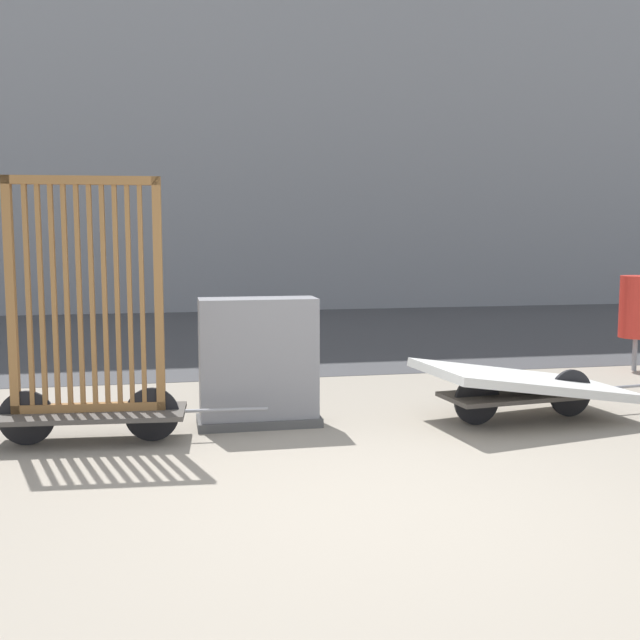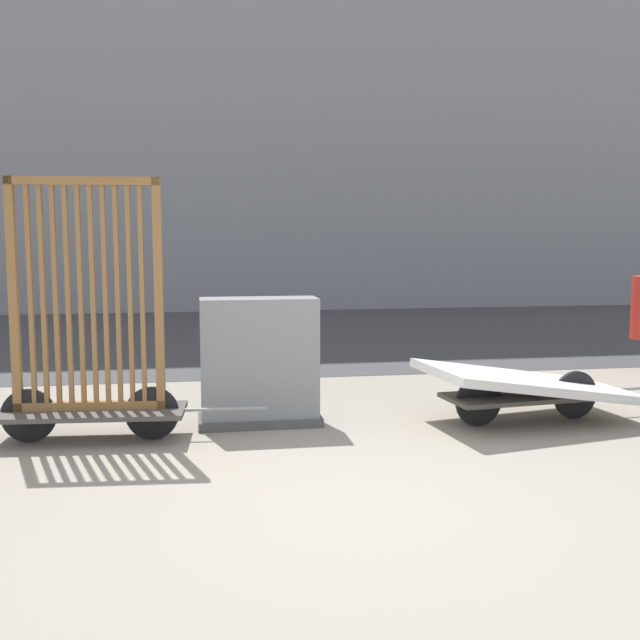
# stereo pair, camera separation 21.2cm
# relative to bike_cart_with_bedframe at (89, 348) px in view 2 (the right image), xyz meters

# --- Properties ---
(ground_plane) EXTENTS (60.00, 60.00, 0.00)m
(ground_plane) POSITION_rel_bike_cart_with_bedframe_xyz_m (1.95, -1.88, -0.79)
(ground_plane) COLOR gray
(road_strip) EXTENTS (56.00, 8.43, 0.01)m
(road_strip) POSITION_rel_bike_cart_with_bedframe_xyz_m (1.95, 6.72, -0.78)
(road_strip) COLOR #424244
(road_strip) RESTS_ON ground_plane
(building_facade) EXTENTS (48.00, 4.00, 13.83)m
(building_facade) POSITION_rel_bike_cart_with_bedframe_xyz_m (1.95, 12.93, 6.13)
(building_facade) COLOR gray
(building_facade) RESTS_ON ground_plane
(bike_cart_with_bedframe) EXTENTS (2.28, 0.71, 2.20)m
(bike_cart_with_bedframe) POSITION_rel_bike_cart_with_bedframe_xyz_m (0.00, 0.00, 0.00)
(bike_cart_with_bedframe) COLOR #4C4742
(bike_cart_with_bedframe) RESTS_ON ground_plane
(bike_cart_with_mattress) EXTENTS (2.49, 1.32, 0.56)m
(bike_cart_with_mattress) POSITION_rel_bike_cart_with_bedframe_xyz_m (3.90, 0.00, -0.44)
(bike_cart_with_mattress) COLOR #4C4742
(bike_cart_with_mattress) RESTS_ON ground_plane
(utility_cabinet) EXTENTS (1.11, 0.46, 1.16)m
(utility_cabinet) POSITION_rel_bike_cart_with_bedframe_xyz_m (1.44, 0.32, -0.25)
(utility_cabinet) COLOR #4C4C4C
(utility_cabinet) RESTS_ON ground_plane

